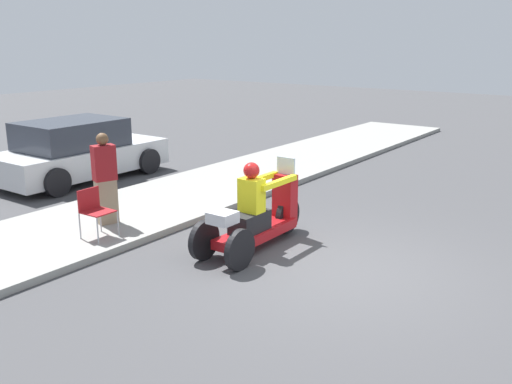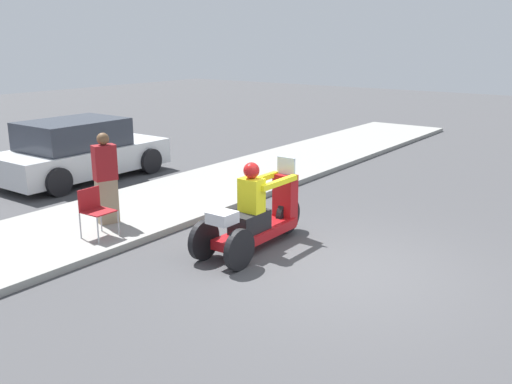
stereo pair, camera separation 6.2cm
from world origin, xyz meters
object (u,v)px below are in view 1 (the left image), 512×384
at_px(folding_chair_curbside, 94,208).
at_px(parked_car_lot_center, 78,151).
at_px(motorcycle_trike, 256,218).
at_px(spectator_end_of_line, 105,180).

relative_size(folding_chair_curbside, parked_car_lot_center, 0.19).
height_order(motorcycle_trike, spectator_end_of_line, spectator_end_of_line).
height_order(spectator_end_of_line, parked_car_lot_center, spectator_end_of_line).
relative_size(motorcycle_trike, parked_car_lot_center, 0.59).
xyz_separation_m(spectator_end_of_line, parked_car_lot_center, (2.11, 3.59, -0.22)).
height_order(motorcycle_trike, parked_car_lot_center, same).
bearing_deg(motorcycle_trike, parked_car_lot_center, 78.39).
bearing_deg(spectator_end_of_line, parked_car_lot_center, 59.55).
bearing_deg(folding_chair_curbside, motorcycle_trike, -58.63).
distance_m(spectator_end_of_line, parked_car_lot_center, 4.17).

